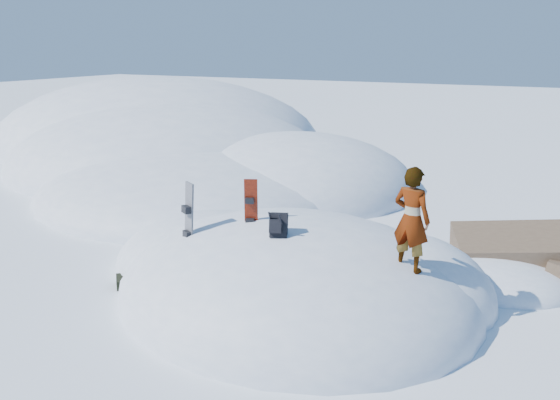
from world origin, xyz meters
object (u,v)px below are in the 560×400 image
at_px(snowboard_dark, 188,224).
at_px(backpack, 278,225).
at_px(snowboard_red, 251,213).
at_px(person, 411,219).

height_order(snowboard_dark, backpack, snowboard_dark).
distance_m(snowboard_red, backpack, 0.95).
distance_m(backpack, person, 2.24).
bearing_deg(snowboard_red, snowboard_dark, -173.38).
xyz_separation_m(snowboard_red, backpack, (0.82, -0.48, 0.03)).
bearing_deg(backpack, snowboard_dark, 162.59).
distance_m(snowboard_red, snowboard_dark, 1.18).
bearing_deg(backpack, person, -10.23).
height_order(snowboard_red, backpack, snowboard_red).
height_order(backpack, person, person).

